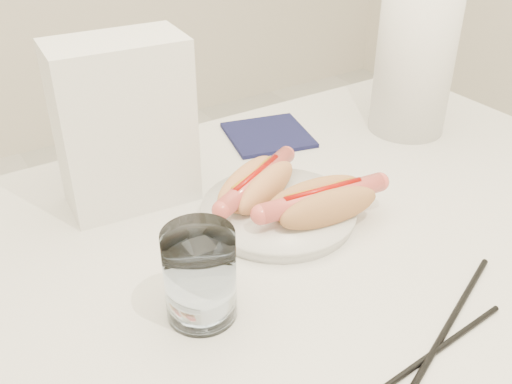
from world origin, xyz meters
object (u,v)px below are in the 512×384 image
hotdog_left (256,185)px  paper_towel_roll (416,48)px  hotdog_right (322,202)px  table (285,287)px  plate (279,213)px  napkin_box (124,125)px  water_glass (200,275)px

hotdog_left → paper_towel_roll: size_ratio=0.57×
paper_towel_roll → hotdog_right: bearing=-153.0°
hotdog_left → paper_towel_roll: paper_towel_roll is taller
table → hotdog_right: (0.07, 0.02, 0.10)m
table → plate: (0.03, 0.07, 0.07)m
table → hotdog_right: 0.12m
table → napkin_box: napkin_box is taller
paper_towel_roll → hotdog_left: bearing=-168.2°
hotdog_left → plate: bearing=-98.4°
hotdog_right → napkin_box: 0.29m
table → napkin_box: (-0.11, 0.22, 0.18)m
plate → paper_towel_roll: bearing=17.8°
plate → hotdog_right: 0.07m
table → hotdog_left: hotdog_left is taller
hotdog_left → paper_towel_roll: (0.37, 0.08, 0.11)m
plate → water_glass: size_ratio=1.90×
table → paper_towel_roll: bearing=24.8°
table → plate: plate is taller
hotdog_right → table: bearing=-159.5°
hotdog_left → water_glass: 0.22m
water_glass → hotdog_right: bearing=15.6°
plate → paper_towel_roll: (0.36, 0.11, 0.14)m
napkin_box → paper_towel_roll: 0.51m
water_glass → plate: bearing=31.4°
table → napkin_box: 0.31m
table → paper_towel_roll: 0.48m
paper_towel_roll → plate: bearing=-162.2°
hotdog_left → napkin_box: 0.20m
hotdog_left → water_glass: size_ratio=1.54×
hotdog_right → hotdog_left: bearing=125.4°
hotdog_left → hotdog_right: (0.05, -0.09, 0.00)m
water_glass → napkin_box: napkin_box is taller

